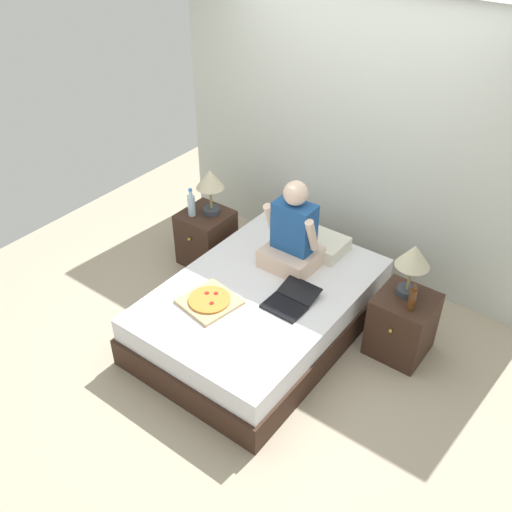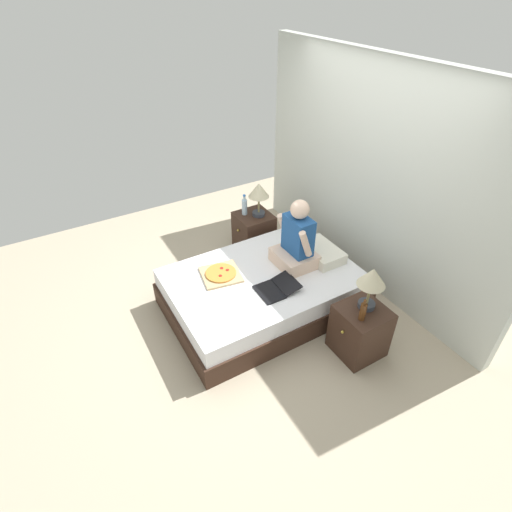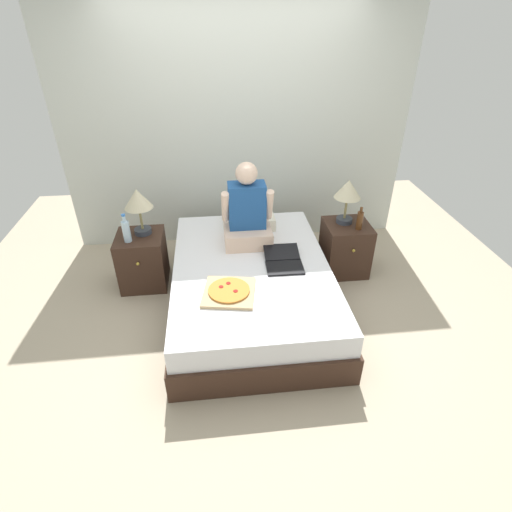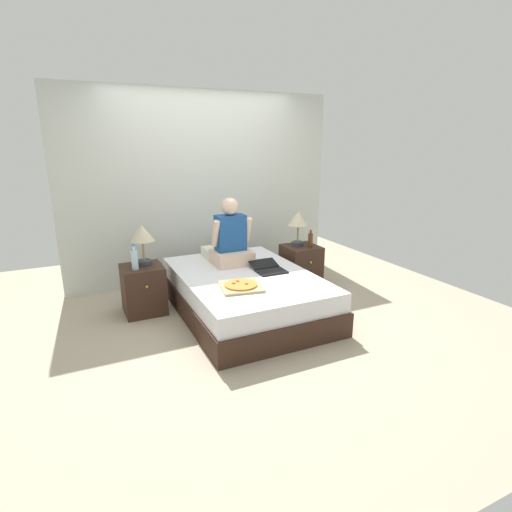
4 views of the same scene
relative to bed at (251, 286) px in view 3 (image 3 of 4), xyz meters
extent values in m
plane|color=tan|center=(0.00, 0.00, -0.22)|extent=(5.69, 5.69, 0.00)
cube|color=silver|center=(0.00, 1.38, 1.03)|extent=(3.69, 0.12, 2.50)
cube|color=#382319|center=(0.00, 0.00, -0.10)|extent=(1.40, 2.04, 0.26)
cube|color=white|center=(0.00, 0.00, 0.13)|extent=(1.36, 1.98, 0.20)
cube|color=#382319|center=(-1.02, 0.48, 0.05)|extent=(0.44, 0.44, 0.54)
sphere|color=gold|center=(-1.02, 0.25, 0.15)|extent=(0.03, 0.03, 0.03)
cylinder|color=#333842|center=(-0.98, 0.53, 0.34)|extent=(0.16, 0.16, 0.05)
cylinder|color=olive|center=(-0.98, 0.53, 0.48)|extent=(0.02, 0.02, 0.22)
cone|color=beige|center=(-0.98, 0.53, 0.68)|extent=(0.26, 0.26, 0.18)
cylinder|color=silver|center=(-1.10, 0.39, 0.42)|extent=(0.07, 0.07, 0.20)
cylinder|color=silver|center=(-1.10, 0.39, 0.55)|extent=(0.03, 0.03, 0.06)
cylinder|color=blue|center=(-1.10, 0.39, 0.58)|extent=(0.04, 0.04, 0.02)
cube|color=#382319|center=(1.02, 0.48, 0.05)|extent=(0.44, 0.44, 0.54)
sphere|color=gold|center=(1.02, 0.25, 0.15)|extent=(0.03, 0.03, 0.03)
cylinder|color=#333842|center=(0.99, 0.53, 0.34)|extent=(0.16, 0.16, 0.05)
cylinder|color=olive|center=(0.99, 0.53, 0.48)|extent=(0.02, 0.02, 0.22)
cone|color=beige|center=(0.99, 0.53, 0.68)|extent=(0.26, 0.26, 0.18)
cylinder|color=#512D14|center=(1.09, 0.38, 0.40)|extent=(0.06, 0.06, 0.18)
cylinder|color=#512D14|center=(1.09, 0.38, 0.52)|extent=(0.03, 0.03, 0.05)
cube|color=silver|center=(0.05, 0.74, 0.29)|extent=(0.52, 0.34, 0.12)
cube|color=beige|center=(0.01, 0.40, 0.31)|extent=(0.44, 0.40, 0.16)
cube|color=#1E4C8C|center=(0.01, 0.43, 0.60)|extent=(0.34, 0.20, 0.42)
sphere|color=beige|center=(0.01, 0.43, 0.91)|extent=(0.20, 0.20, 0.20)
cylinder|color=beige|center=(-0.19, 0.38, 0.62)|extent=(0.07, 0.18, 0.32)
cylinder|color=beige|center=(0.21, 0.38, 0.62)|extent=(0.07, 0.18, 0.32)
cube|color=black|center=(0.28, -0.10, 0.24)|extent=(0.32, 0.23, 0.02)
cube|color=black|center=(0.29, 0.11, 0.28)|extent=(0.32, 0.20, 0.06)
cube|color=tan|center=(-0.22, -0.39, 0.24)|extent=(0.46, 0.46, 0.03)
cylinder|color=#CC7F33|center=(-0.22, -0.39, 0.26)|extent=(0.33, 0.33, 0.02)
cylinder|color=maroon|center=(-0.28, -0.35, 0.27)|extent=(0.04, 0.04, 0.00)
cylinder|color=maroon|center=(-0.17, -0.42, 0.27)|extent=(0.04, 0.04, 0.00)
cylinder|color=maroon|center=(-0.22, -0.31, 0.27)|extent=(0.04, 0.04, 0.00)
camera|label=1|loc=(2.10, -2.87, 3.13)|focal=40.00mm
camera|label=2|loc=(2.84, -1.76, 2.91)|focal=28.00mm
camera|label=3|loc=(-0.29, -2.91, 2.17)|focal=28.00mm
camera|label=4|loc=(-1.68, -3.82, 1.63)|focal=28.00mm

